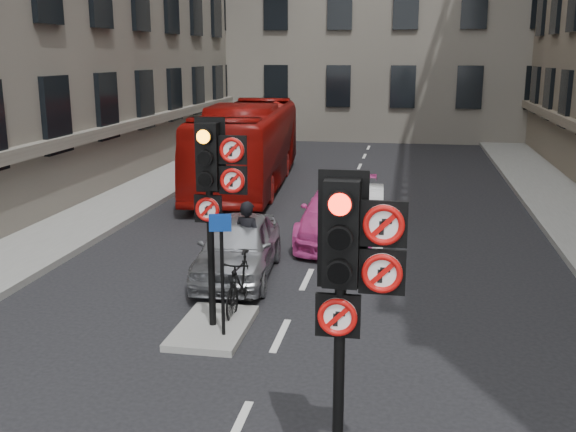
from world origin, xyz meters
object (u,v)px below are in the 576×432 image
(signal_far, at_px, (214,179))
(motorcycle, at_px, (241,283))
(bus_red, at_px, (248,145))
(motorcyclist, at_px, (248,240))
(signal_near, at_px, (349,269))
(car_white, at_px, (357,213))
(car_pink, at_px, (340,213))
(info_sign, at_px, (222,258))
(car_silver, at_px, (238,247))

(signal_far, relative_size, motorcycle, 1.95)
(bus_red, xyz_separation_m, motorcyclist, (2.41, -10.08, -0.64))
(signal_near, xyz_separation_m, car_white, (-0.73, 10.67, -1.93))
(signal_far, bearing_deg, motorcycle, 80.53)
(car_pink, xyz_separation_m, motorcycle, (-1.30, -5.39, -0.14))
(info_sign, bearing_deg, motorcycle, 79.17)
(motorcycle, bearing_deg, bus_red, 105.10)
(car_pink, relative_size, bus_red, 0.44)
(car_white, xyz_separation_m, car_pink, (-0.40, -0.28, 0.04))
(signal_far, relative_size, info_sign, 1.71)
(signal_near, relative_size, signal_far, 1.00)
(car_silver, height_order, car_white, car_silver)
(signal_far, bearing_deg, info_sign, -61.52)
(car_pink, xyz_separation_m, bus_red, (-4.02, 6.52, 0.81))
(signal_near, xyz_separation_m, motorcycle, (-2.43, 5.01, -2.03))
(car_pink, relative_size, info_sign, 2.27)
(signal_near, relative_size, car_white, 0.90)
(car_pink, distance_m, motorcycle, 5.55)
(signal_far, bearing_deg, car_pink, 77.07)
(car_silver, bearing_deg, motorcyclist, -35.17)
(motorcycle, bearing_deg, car_white, 75.52)
(car_silver, relative_size, bus_red, 0.36)
(car_silver, distance_m, info_sign, 3.52)
(signal_near, bearing_deg, motorcyclist, 111.82)
(signal_far, xyz_separation_m, car_pink, (1.47, 6.40, -2.01))
(signal_near, distance_m, motorcyclist, 7.56)
(car_silver, xyz_separation_m, bus_red, (-2.17, 9.93, 0.84))
(car_white, height_order, motorcycle, car_white)
(car_silver, relative_size, info_sign, 1.86)
(car_silver, distance_m, car_white, 4.32)
(bus_red, relative_size, motorcycle, 5.87)
(signal_far, xyz_separation_m, bus_red, (-2.55, 12.91, -1.20))
(car_pink, bearing_deg, car_silver, -118.56)
(car_pink, height_order, info_sign, info_sign)
(car_silver, height_order, info_sign, info_sign)
(signal_far, height_order, car_white, signal_far)
(bus_red, bearing_deg, signal_near, -77.49)
(car_silver, distance_m, motorcyclist, 0.35)
(bus_red, xyz_separation_m, motorcycle, (2.72, -11.91, -0.95))
(car_white, height_order, info_sign, info_sign)
(car_white, xyz_separation_m, bus_red, (-4.42, 6.24, 0.85))
(signal_far, relative_size, car_silver, 0.92)
(bus_red, height_order, info_sign, bus_red)
(signal_far, distance_m, bus_red, 13.22)
(car_white, xyz_separation_m, motorcyclist, (-2.00, -3.84, 0.20))
(signal_near, relative_size, bus_red, 0.33)
(car_pink, xyz_separation_m, motorcyclist, (-1.60, -3.56, 0.17))
(signal_near, distance_m, bus_red, 17.71)
(signal_near, bearing_deg, car_pink, 96.21)
(car_silver, distance_m, bus_red, 10.20)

